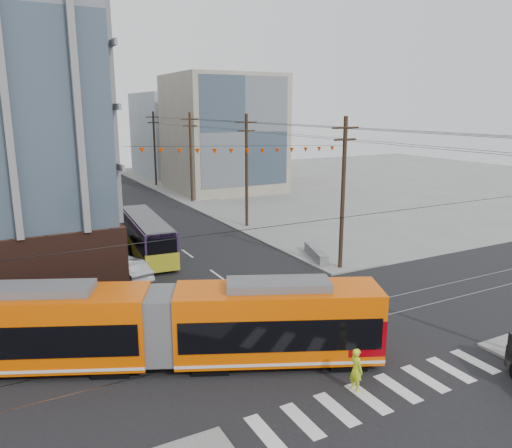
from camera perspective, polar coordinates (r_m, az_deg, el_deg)
The scene contains 11 objects.
ground at distance 24.44m, azimuth 9.43°, elevation -15.25°, with size 160.00×160.00×0.00m, color slate.
bg_bldg_ne_near at distance 71.29m, azimuth -3.82°, elevation 10.28°, with size 14.00×14.00×16.00m, color gray.
bg_bldg_ne_far at distance 90.59m, azimuth -7.96°, elevation 10.16°, with size 16.00×16.00×14.00m, color #8C99A5.
utility_pole_far at distance 76.31m, azimuth -11.51°, elevation 8.36°, with size 0.30×0.30×11.00m, color black.
streetcar at distance 23.41m, azimuth -10.69°, elevation -11.41°, with size 19.85×2.79×3.83m, color #E05000, non-canonical shape.
city_bus at distance 40.74m, azimuth -12.42°, elevation -1.31°, with size 2.43×11.24×3.18m, color #2C1C3E, non-canonical shape.
parked_car_silver at distance 35.17m, azimuth -14.41°, elevation -5.14°, with size 1.61×4.62×1.52m, color #B0B1B5.
parked_car_white at distance 36.85m, azimuth -14.87°, elevation -4.54°, with size 1.77×4.34×1.26m, color silver.
parked_car_grey at distance 43.31m, azimuth -17.35°, elevation -2.07°, with size 2.08×4.50×1.25m, color #555558.
pedestrian at distance 21.99m, azimuth 11.37°, elevation -15.98°, with size 0.69×0.45×1.88m, color #CAE720.
jersey_barrier at distance 39.18m, azimuth 6.85°, elevation -3.41°, with size 0.99×4.39×0.88m, color gray.
Camera 1 is at (-13.40, -16.85, 11.56)m, focal length 35.00 mm.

